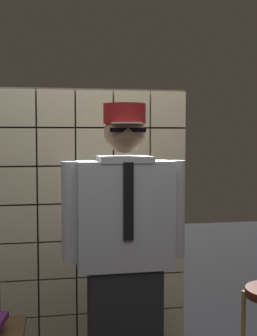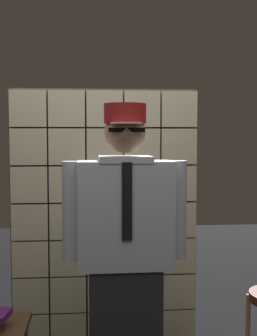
# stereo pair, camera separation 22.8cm
# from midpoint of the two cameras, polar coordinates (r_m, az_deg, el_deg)

# --- Properties ---
(glass_block_wall) EXTENTS (1.45, 0.10, 2.01)m
(glass_block_wall) POSITION_cam_midpoint_polar(r_m,az_deg,el_deg) (3.52, -6.16, -6.58)
(glass_block_wall) COLOR beige
(glass_block_wall) RESTS_ON ground
(standing_person) EXTENTS (0.72, 0.30, 1.82)m
(standing_person) POSITION_cam_midpoint_polar(r_m,az_deg,el_deg) (2.68, -2.97, -10.81)
(standing_person) COLOR #28282D
(standing_person) RESTS_ON ground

